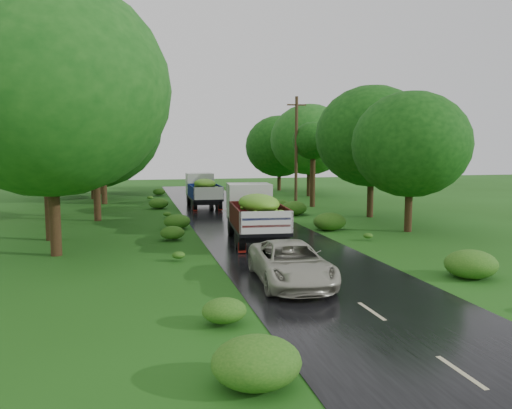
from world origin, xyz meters
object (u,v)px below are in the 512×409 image
object	(u,v)px
car	(291,263)
utility_pole	(296,151)
truck_near	(254,210)
truck_far	(203,189)

from	to	relation	value
car	utility_pole	bearing A→B (deg)	75.16
utility_pole	truck_near	bearing A→B (deg)	-113.42
truck_far	car	size ratio (longest dim) A/B	1.23
car	utility_pole	world-z (taller)	utility_pole
truck_far	car	world-z (taller)	truck_far
utility_pole	truck_far	bearing A→B (deg)	166.10
car	utility_pole	distance (m)	22.60
truck_far	car	xyz separation A→B (m)	(-0.08, -23.26, -0.75)
car	truck_far	bearing A→B (deg)	93.62
truck_far	utility_pole	distance (m)	7.94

